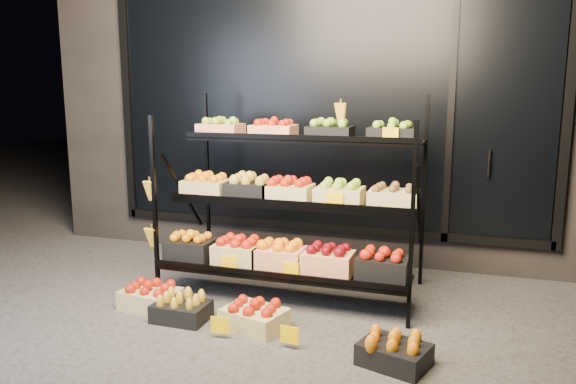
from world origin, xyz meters
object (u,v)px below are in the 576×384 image
(floor_crate_left, at_px, (151,296))
(display_rack, at_px, (289,202))
(floor_crate_midleft, at_px, (181,308))
(floor_crate_midright, at_px, (254,315))

(floor_crate_left, bearing_deg, display_rack, 41.78)
(floor_crate_midleft, xyz_separation_m, floor_crate_midright, (0.57, 0.03, 0.01))
(floor_crate_midleft, bearing_deg, display_rack, 54.19)
(display_rack, distance_m, floor_crate_left, 1.34)
(floor_crate_left, relative_size, floor_crate_midleft, 1.16)
(display_rack, distance_m, floor_crate_midright, 1.03)
(floor_crate_left, xyz_separation_m, floor_crate_midright, (0.92, -0.11, 0.00))
(floor_crate_midleft, bearing_deg, floor_crate_midright, 4.06)
(floor_crate_left, bearing_deg, floor_crate_midleft, -15.33)
(display_rack, bearing_deg, floor_crate_left, -144.92)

